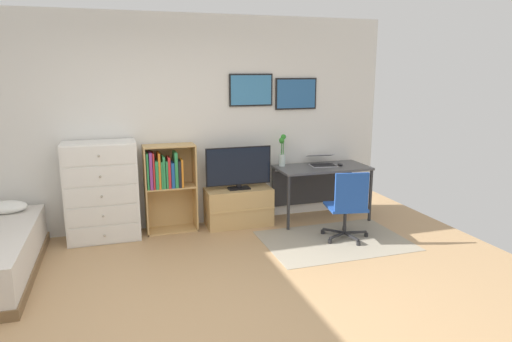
# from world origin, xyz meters

# --- Properties ---
(ground_plane) EXTENTS (7.20, 7.20, 0.00)m
(ground_plane) POSITION_xyz_m (0.00, 0.00, 0.00)
(ground_plane) COLOR tan
(wall_back_with_posters) EXTENTS (6.12, 0.09, 2.70)m
(wall_back_with_posters) POSITION_xyz_m (0.02, 2.43, 1.35)
(wall_back_with_posters) COLOR silver
(wall_back_with_posters) RESTS_ON ground_plane
(area_rug) EXTENTS (1.70, 1.20, 0.01)m
(area_rug) POSITION_xyz_m (1.90, 1.25, 0.00)
(area_rug) COLOR #9E937F
(area_rug) RESTS_ON ground_plane
(dresser) EXTENTS (0.84, 0.46, 1.19)m
(dresser) POSITION_xyz_m (-0.74, 2.15, 0.60)
(dresser) COLOR white
(dresser) RESTS_ON ground_plane
(bookshelf) EXTENTS (0.64, 0.30, 1.11)m
(bookshelf) POSITION_xyz_m (0.04, 2.22, 0.67)
(bookshelf) COLOR tan
(bookshelf) RESTS_ON ground_plane
(tv_stand) EXTENTS (0.86, 0.41, 0.50)m
(tv_stand) POSITION_xyz_m (0.96, 2.17, 0.25)
(tv_stand) COLOR tan
(tv_stand) RESTS_ON ground_plane
(television) EXTENTS (0.87, 0.16, 0.55)m
(television) POSITION_xyz_m (0.96, 2.15, 0.77)
(television) COLOR black
(television) RESTS_ON tv_stand
(desk) EXTENTS (1.25, 0.62, 0.74)m
(desk) POSITION_xyz_m (2.10, 2.14, 0.61)
(desk) COLOR #4C4C4F
(desk) RESTS_ON ground_plane
(office_chair) EXTENTS (0.58, 0.57, 0.86)m
(office_chair) POSITION_xyz_m (2.04, 1.21, 0.46)
(office_chair) COLOR #232326
(office_chair) RESTS_ON ground_plane
(laptop) EXTENTS (0.39, 0.42, 0.15)m
(laptop) POSITION_xyz_m (2.14, 2.16, 0.80)
(laptop) COLOR #B7B7BC
(laptop) RESTS_ON desk
(computer_mouse) EXTENTS (0.06, 0.10, 0.03)m
(computer_mouse) POSITION_xyz_m (2.36, 2.03, 0.76)
(computer_mouse) COLOR #262628
(computer_mouse) RESTS_ON desk
(bamboo_vase) EXTENTS (0.10, 0.10, 0.43)m
(bamboo_vase) POSITION_xyz_m (1.60, 2.26, 0.95)
(bamboo_vase) COLOR silver
(bamboo_vase) RESTS_ON desk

